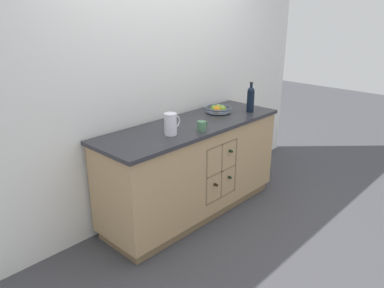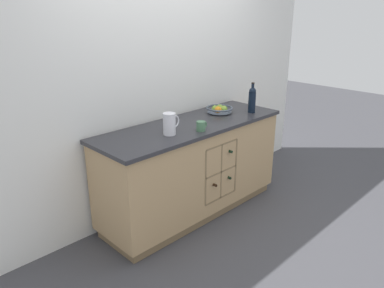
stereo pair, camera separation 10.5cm
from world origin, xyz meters
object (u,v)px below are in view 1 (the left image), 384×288
fruit_bowl (218,109)px  white_pitcher (171,124)px  ceramic_mug (202,126)px  standing_wine_bottle (251,99)px

fruit_bowl → white_pitcher: size_ratio=1.44×
ceramic_mug → white_pitcher: bearing=156.0°
fruit_bowl → ceramic_mug: size_ratio=2.34×
white_pitcher → ceramic_mug: white_pitcher is taller
white_pitcher → standing_wine_bottle: size_ratio=0.61×
white_pitcher → ceramic_mug: (0.26, -0.12, -0.06)m
fruit_bowl → standing_wine_bottle: size_ratio=0.88×
white_pitcher → standing_wine_bottle: standing_wine_bottle is taller
fruit_bowl → ceramic_mug: bearing=-153.7°
ceramic_mug → standing_wine_bottle: (0.81, 0.06, 0.10)m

